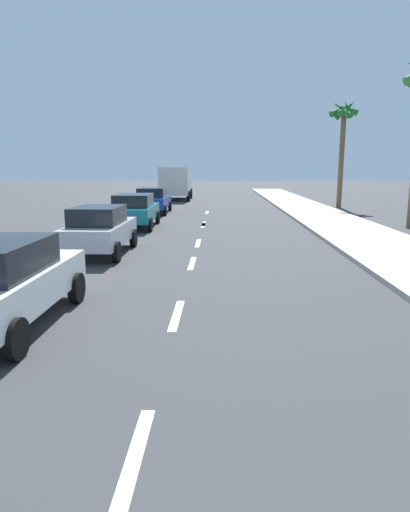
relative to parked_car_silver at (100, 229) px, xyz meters
name	(u,v)px	position (x,y,z in m)	size (l,w,h in m)	color
ground_plane	(196,251)	(3.08, 0.69, -0.84)	(160.00, 160.00, 0.00)	#38383A
sidewalk_strip	(372,240)	(9.68, 2.69, -0.77)	(3.60, 80.00, 0.14)	#B2ADA3
lane_stripe_2	(133,461)	(3.08, -10.29, -0.83)	(0.16, 1.80, 0.01)	white
lane_stripe_3	(177,315)	(3.08, -5.99, -0.83)	(0.16, 1.80, 0.01)	white
lane_stripe_4	(192,263)	(3.08, -1.31, -0.83)	(0.16, 1.80, 0.01)	white
lane_stripe_5	(198,243)	(3.08, 2.25, -0.83)	(0.16, 1.80, 0.01)	white
lane_stripe_6	(203,225)	(3.08, 7.46, -0.83)	(0.16, 1.80, 0.01)	white
lane_stripe_7	(204,224)	(3.08, 7.98, -0.83)	(0.16, 1.80, 0.01)	white
lane_stripe_8	(207,212)	(3.08, 13.73, -0.83)	(0.16, 1.80, 0.01)	white
parked_car_silver	(100,229)	(0.00, 0.00, 0.00)	(1.82, 3.90, 1.57)	#B7BABF
parked_car_teal	(134,210)	(-0.14, 6.58, 0.00)	(2.09, 4.39, 1.57)	#14727A
parked_car_blue	(153,200)	(-0.26, 13.17, 0.00)	(2.02, 4.30, 1.57)	#1E389E
delivery_truck	(176,182)	(0.00, 24.76, 0.67)	(2.76, 6.28, 2.80)	beige
palm_tree_distant	(344,122)	(12.25, 17.43, 4.96)	(1.95, 1.81, 7.43)	brown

